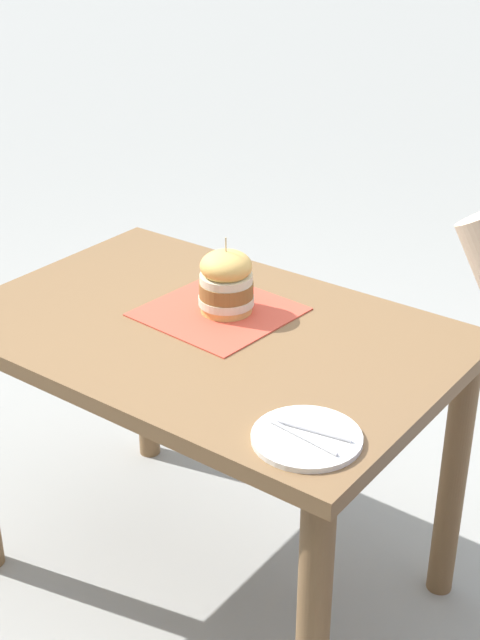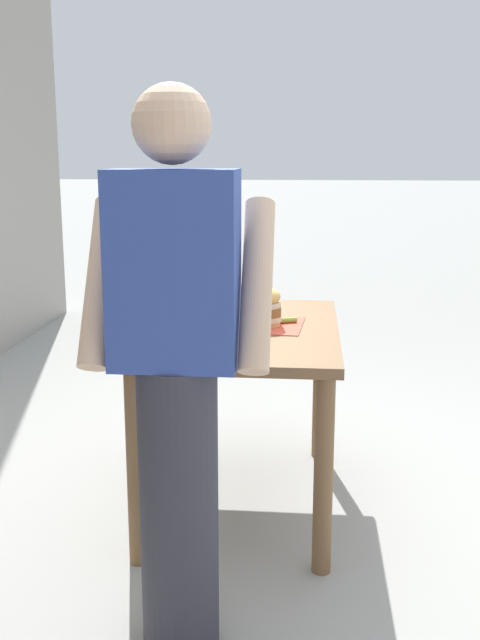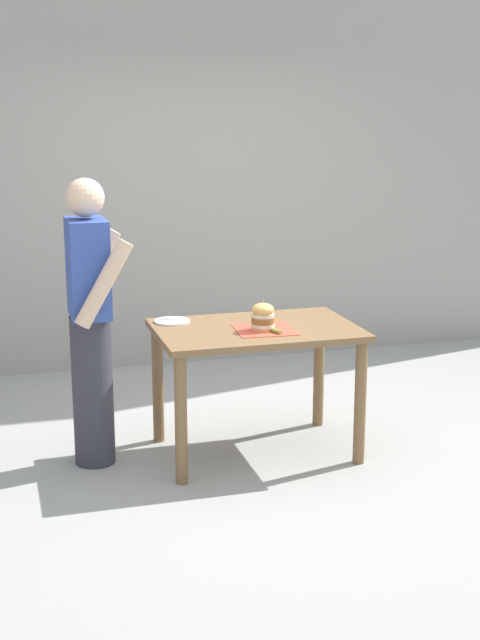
{
  "view_description": "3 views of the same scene",
  "coord_description": "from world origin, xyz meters",
  "px_view_note": "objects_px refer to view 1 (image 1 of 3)",
  "views": [
    {
      "loc": [
        1.5,
        1.22,
        1.79
      ],
      "look_at": [
        0.0,
        0.1,
        0.84
      ],
      "focal_mm": 50.0,
      "sensor_mm": 36.0,
      "label": 1
    },
    {
      "loc": [
        -0.27,
        3.04,
        1.5
      ],
      "look_at": [
        0.0,
        0.1,
        0.84
      ],
      "focal_mm": 42.0,
      "sensor_mm": 36.0,
      "label": 2
    },
    {
      "loc": [
        -4.93,
        1.51,
        2.08
      ],
      "look_at": [
        0.0,
        0.1,
        0.84
      ],
      "focal_mm": 50.0,
      "sensor_mm": 36.0,
      "label": 3
    }
  ],
  "objects_px": {
    "patio_table": "(208,373)",
    "side_plate_with_forks": "(307,438)",
    "sandwich": "(226,282)",
    "pickle_spear": "(232,289)"
  },
  "relations": [
    {
      "from": "pickle_spear",
      "to": "side_plate_with_forks",
      "type": "bearing_deg",
      "value": 49.49
    },
    {
      "from": "sandwich",
      "to": "pickle_spear",
      "type": "relative_size",
      "value": 2.38
    },
    {
      "from": "patio_table",
      "to": "side_plate_with_forks",
      "type": "bearing_deg",
      "value": 60.33
    },
    {
      "from": "patio_table",
      "to": "sandwich",
      "type": "relative_size",
      "value": 6.07
    },
    {
      "from": "side_plate_with_forks",
      "to": "patio_table",
      "type": "bearing_deg",
      "value": -119.67
    },
    {
      "from": "patio_table",
      "to": "side_plate_with_forks",
      "type": "xyz_separation_m",
      "value": [
        0.26,
        0.46,
        0.14
      ]
    },
    {
      "from": "side_plate_with_forks",
      "to": "pickle_spear",
      "type": "bearing_deg",
      "value": -130.51
    },
    {
      "from": "patio_table",
      "to": "side_plate_with_forks",
      "type": "height_order",
      "value": "side_plate_with_forks"
    },
    {
      "from": "patio_table",
      "to": "pickle_spear",
      "type": "height_order",
      "value": "pickle_spear"
    },
    {
      "from": "pickle_spear",
      "to": "sandwich",
      "type": "bearing_deg",
      "value": 29.73
    }
  ]
}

